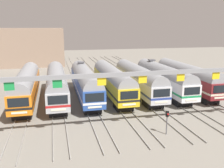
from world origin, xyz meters
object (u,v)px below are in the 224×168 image
(catenary_gantry, at_px, (143,81))
(yard_signal_mast, at_px, (167,118))
(commuter_train_silver, at_px, (138,79))
(commuter_train_yellow, at_px, (112,80))
(commuter_train_orange, at_px, (26,84))
(commuter_train_blue, at_px, (85,81))
(commuter_train_white, at_px, (163,77))
(commuter_train_stainless, at_px, (56,83))
(commuter_train_maroon, at_px, (186,76))

(catenary_gantry, distance_m, yard_signal_mast, 4.54)
(commuter_train_silver, height_order, yard_signal_mast, commuter_train_silver)
(commuter_train_yellow, bearing_deg, yard_signal_mast, -81.88)
(commuter_train_orange, xyz_separation_m, catenary_gantry, (12.98, -13.49, 2.77))
(commuter_train_orange, bearing_deg, catenary_gantry, -46.12)
(commuter_train_blue, distance_m, commuter_train_silver, 8.65)
(commuter_train_white, xyz_separation_m, catenary_gantry, (-8.65, -13.50, 2.77))
(commuter_train_blue, distance_m, commuter_train_white, 12.98)
(commuter_train_yellow, relative_size, catenary_gantry, 0.58)
(commuter_train_blue, xyz_separation_m, commuter_train_silver, (8.65, -0.00, -0.00))
(catenary_gantry, xyz_separation_m, yard_signal_mast, (2.16, -1.66, -3.63))
(commuter_train_silver, distance_m, commuter_train_white, 4.33)
(commuter_train_stainless, xyz_separation_m, commuter_train_yellow, (8.65, 0.00, 0.00))
(commuter_train_blue, height_order, commuter_train_yellow, commuter_train_blue)
(commuter_train_blue, relative_size, commuter_train_yellow, 1.00)
(commuter_train_orange, bearing_deg, commuter_train_maroon, 0.00)
(commuter_train_yellow, distance_m, commuter_train_silver, 4.33)
(catenary_gantry, bearing_deg, commuter_train_maroon, 46.12)
(commuter_train_silver, relative_size, yard_signal_mast, 6.93)
(commuter_train_orange, height_order, catenary_gantry, catenary_gantry)
(commuter_train_yellow, distance_m, catenary_gantry, 13.78)
(commuter_train_white, bearing_deg, commuter_train_maroon, -0.06)
(commuter_train_blue, height_order, commuter_train_white, same)
(commuter_train_stainless, height_order, commuter_train_blue, commuter_train_blue)
(commuter_train_stainless, distance_m, catenary_gantry, 16.27)
(commuter_train_yellow, xyz_separation_m, yard_signal_mast, (2.16, -15.15, -0.86))
(commuter_train_orange, xyz_separation_m, commuter_train_silver, (17.30, 0.00, 0.00))
(commuter_train_orange, xyz_separation_m, yard_signal_mast, (15.14, -15.15, -0.86))
(commuter_train_silver, distance_m, commuter_train_maroon, 8.65)
(commuter_train_orange, xyz_separation_m, commuter_train_yellow, (12.98, 0.00, 0.00))
(commuter_train_orange, height_order, commuter_train_stainless, same)
(commuter_train_yellow, relative_size, yard_signal_mast, 6.93)
(commuter_train_stainless, xyz_separation_m, commuter_train_white, (17.30, 0.00, 0.00))
(commuter_train_stainless, relative_size, commuter_train_white, 1.00)
(commuter_train_silver, bearing_deg, catenary_gantry, -107.77)
(commuter_train_orange, height_order, commuter_train_white, commuter_train_white)
(commuter_train_stainless, bearing_deg, catenary_gantry, -57.34)
(commuter_train_yellow, distance_m, commuter_train_white, 8.65)
(commuter_train_yellow, height_order, commuter_train_white, commuter_train_white)
(commuter_train_stainless, bearing_deg, commuter_train_orange, 180.00)
(commuter_train_silver, xyz_separation_m, commuter_train_white, (4.33, 0.00, 0.00))
(commuter_train_blue, relative_size, commuter_train_maroon, 1.00)
(commuter_train_yellow, bearing_deg, commuter_train_white, 0.03)
(commuter_train_orange, distance_m, commuter_train_silver, 17.30)
(commuter_train_orange, height_order, commuter_train_blue, commuter_train_blue)
(catenary_gantry, relative_size, yard_signal_mast, 11.97)
(commuter_train_blue, relative_size, catenary_gantry, 0.58)
(commuter_train_orange, distance_m, commuter_train_stainless, 4.33)
(commuter_train_yellow, relative_size, commuter_train_maroon, 1.00)
(commuter_train_blue, relative_size, yard_signal_mast, 6.93)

